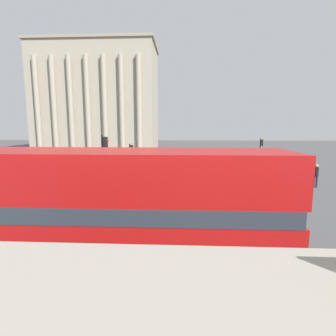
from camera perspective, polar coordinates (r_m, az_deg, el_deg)
double_decker_bus at (r=7.99m, az=-12.80°, el=-8.74°), size 10.39×2.72×3.92m
plaza_building_left at (r=55.29m, az=-15.02°, el=14.23°), size 23.41×12.45×20.53m
traffic_light_near at (r=14.67m, az=-13.71°, el=1.24°), size 0.42×0.24×4.20m
traffic_light_mid at (r=22.68m, az=-8.05°, el=2.43°), size 0.42×0.24×3.24m
traffic_light_far at (r=30.86m, az=19.54°, el=3.86°), size 0.42×0.24×3.44m
car_maroon at (r=26.71m, az=3.89°, el=0.30°), size 4.20×1.93×1.35m
pedestrian_olive at (r=35.75m, az=-5.63°, el=2.95°), size 0.32×0.32×1.81m
pedestrian_white at (r=14.60m, az=8.51°, el=-5.29°), size 0.32×0.32×1.82m
pedestrian_black at (r=23.20m, az=29.55°, el=-1.16°), size 0.32×0.32×1.82m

